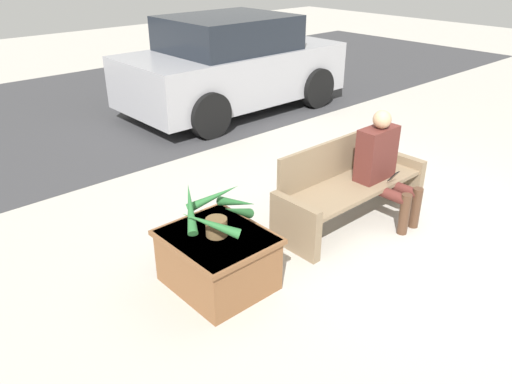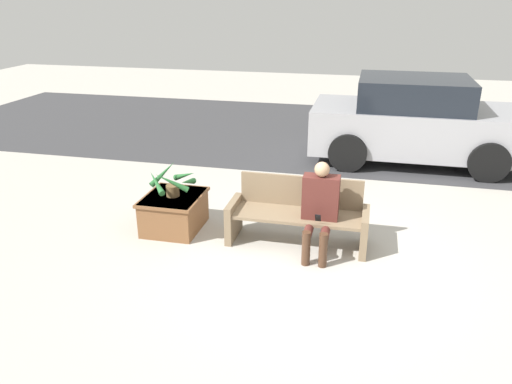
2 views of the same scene
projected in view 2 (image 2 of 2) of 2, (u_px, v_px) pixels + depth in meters
ground_plane at (313, 260)px, 6.15m from camera, size 30.00×30.00×0.00m
road_surface at (345, 134)px, 11.62m from camera, size 20.00×6.00×0.01m
bench at (298, 214)px, 6.48m from camera, size 1.80×0.60×0.84m
person_seated at (320, 205)px, 6.15m from camera, size 0.45×0.63×1.17m
planter_box at (174, 211)px, 6.88m from camera, size 0.77×0.88×0.49m
potted_plant at (173, 182)px, 6.71m from camera, size 0.68×0.69×0.43m
parked_car at (415, 121)px, 9.48m from camera, size 3.87×1.98×1.61m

